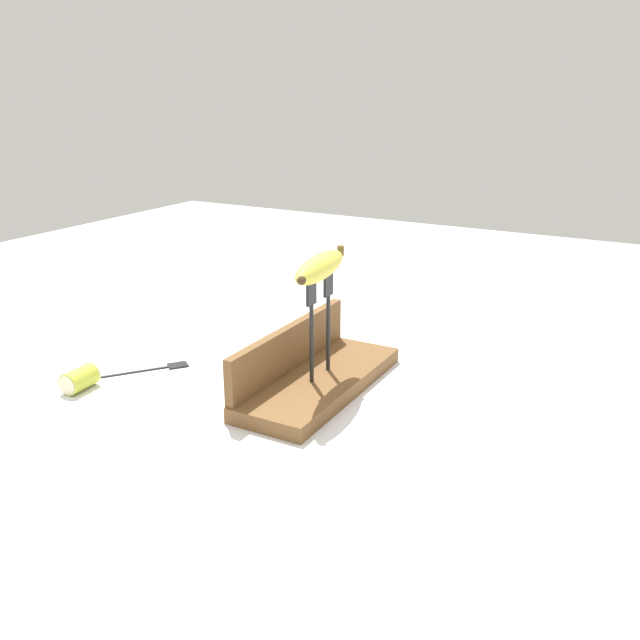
{
  "coord_description": "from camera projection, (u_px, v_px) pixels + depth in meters",
  "views": [
    {
      "loc": [
        -0.93,
        -0.52,
        0.49
      ],
      "look_at": [
        0.0,
        0.0,
        0.13
      ],
      "focal_mm": 38.12,
      "sensor_mm": 36.0,
      "label": 1
    }
  ],
  "objects": [
    {
      "name": "banana_chunk_near",
      "position": [
        79.0,
        379.0,
        1.16
      ],
      "size": [
        0.06,
        0.04,
        0.04
      ],
      "color": "#B2C138",
      "rests_on": "ground"
    },
    {
      "name": "board_backstop",
      "position": [
        289.0,
        348.0,
        1.17
      ],
      "size": [
        0.36,
        0.02,
        0.08
      ],
      "primitive_type": "cube",
      "color": "brown",
      "rests_on": "wooden_board"
    },
    {
      "name": "banana_raised_center",
      "position": [
        323.0,
        267.0,
        1.09
      ],
      "size": [
        0.18,
        0.06,
        0.04
      ],
      "color": "#DBD147",
      "rests_on": "fork_stand_center"
    },
    {
      "name": "wooden_board",
      "position": [
        320.0,
        382.0,
        1.16
      ],
      "size": [
        0.36,
        0.14,
        0.03
      ],
      "primitive_type": "cube",
      "color": "brown",
      "rests_on": "ground"
    },
    {
      "name": "fork_stand_center",
      "position": [
        322.0,
        319.0,
        1.12
      ],
      "size": [
        0.08,
        0.01,
        0.17
      ],
      "color": "black",
      "rests_on": "wooden_board"
    },
    {
      "name": "fork_fallen_near",
      "position": [
        158.0,
        367.0,
        1.25
      ],
      "size": [
        0.13,
        0.11,
        0.01
      ],
      "color": "black",
      "rests_on": "ground"
    },
    {
      "name": "ground_plane",
      "position": [
        320.0,
        390.0,
        1.17
      ],
      "size": [
        3.0,
        3.0,
        0.0
      ],
      "primitive_type": "plane",
      "color": "silver"
    }
  ]
}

